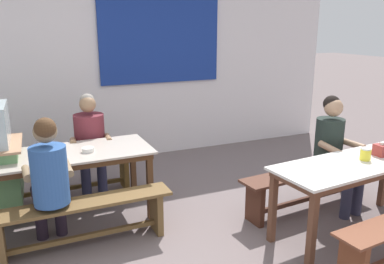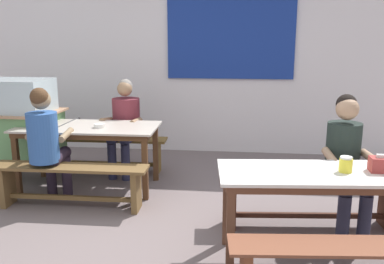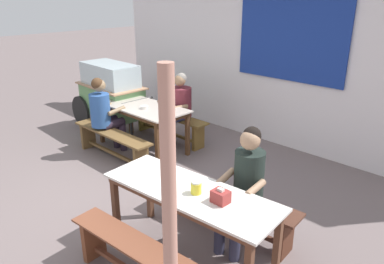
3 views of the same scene
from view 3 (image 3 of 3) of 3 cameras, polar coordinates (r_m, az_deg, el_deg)
ground_plane at (r=4.93m, az=-9.78°, el=-9.73°), size 40.00×40.00×0.00m
backdrop_wall at (r=6.46m, az=11.30°, el=12.14°), size 6.95×0.23×2.96m
dining_table_far at (r=6.09m, az=-7.77°, el=3.36°), size 1.64×0.78×0.75m
dining_table_near at (r=3.54m, az=-0.33°, el=-10.00°), size 1.81×0.77×0.75m
bench_far_back at (r=6.58m, az=-3.52°, el=1.54°), size 1.64×0.32×0.46m
bench_far_front at (r=5.87m, az=-12.19°, el=-1.33°), size 1.64×0.31×0.46m
bench_near_back at (r=4.14m, az=5.13°, el=-10.88°), size 1.71×0.45×0.46m
bench_near_front at (r=3.39m, az=-7.25°, el=-19.46°), size 1.71×0.43×0.46m
food_cart at (r=7.08m, az=-12.43°, el=6.09°), size 1.75×0.79×1.26m
person_right_near_table at (r=3.75m, az=8.11°, el=-7.52°), size 0.45×0.59×1.26m
person_center_facing at (r=6.22m, az=-2.12°, el=4.21°), size 0.49×0.55×1.23m
person_left_back_turned at (r=5.98m, az=-13.34°, el=3.08°), size 0.43×0.55×1.27m
tissue_box at (r=3.29m, az=4.41°, el=-9.85°), size 0.15×0.12×0.14m
condiment_jar at (r=3.41m, az=0.64°, el=-8.52°), size 0.10×0.10×0.12m
soup_bowl at (r=5.90m, az=-7.33°, el=3.80°), size 0.13×0.13×0.04m
wooden_support_post at (r=2.46m, az=-3.44°, el=-14.52°), size 0.10×0.10×2.13m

